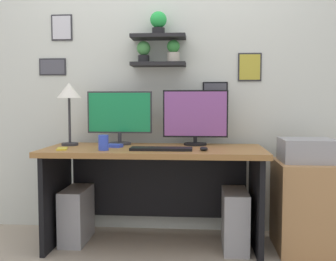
{
  "coord_description": "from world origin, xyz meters",
  "views": [
    {
      "loc": [
        0.35,
        -2.98,
        1.1
      ],
      "look_at": [
        0.1,
        0.05,
        0.88
      ],
      "focal_mm": 43.18,
      "sensor_mm": 36.0,
      "label": 1
    }
  ],
  "objects_px": {
    "desk_lamp": "(69,95)",
    "printer": "(307,150)",
    "keyboard": "(161,149)",
    "computer_mouse": "(204,149)",
    "cell_phone": "(62,149)",
    "drawer_cabinet": "(306,206)",
    "computer_tower_left": "(77,215)",
    "desk": "(155,174)",
    "monitor_left": "(120,116)",
    "water_cup": "(103,143)",
    "monitor_right": "(195,117)",
    "scissors_tray": "(114,146)",
    "computer_tower_right": "(235,220)"
  },
  "relations": [
    {
      "from": "desk_lamp",
      "to": "printer",
      "type": "distance_m",
      "value": 1.86
    },
    {
      "from": "keyboard",
      "to": "computer_mouse",
      "type": "xyz_separation_m",
      "value": [
        0.3,
        -0.01,
        0.01
      ]
    },
    {
      "from": "keyboard",
      "to": "cell_phone",
      "type": "relative_size",
      "value": 3.14
    },
    {
      "from": "drawer_cabinet",
      "to": "computer_tower_left",
      "type": "xyz_separation_m",
      "value": [
        -1.74,
        0.03,
        -0.12
      ]
    },
    {
      "from": "computer_mouse",
      "to": "printer",
      "type": "height_order",
      "value": "printer"
    },
    {
      "from": "drawer_cabinet",
      "to": "desk",
      "type": "bearing_deg",
      "value": 178.43
    },
    {
      "from": "monitor_left",
      "to": "water_cup",
      "type": "bearing_deg",
      "value": -95.26
    },
    {
      "from": "keyboard",
      "to": "cell_phone",
      "type": "height_order",
      "value": "keyboard"
    },
    {
      "from": "desk",
      "to": "monitor_right",
      "type": "distance_m",
      "value": 0.56
    },
    {
      "from": "scissors_tray",
      "to": "drawer_cabinet",
      "type": "relative_size",
      "value": 0.18
    },
    {
      "from": "monitor_right",
      "to": "water_cup",
      "type": "relative_size",
      "value": 4.67
    },
    {
      "from": "cell_phone",
      "to": "computer_tower_left",
      "type": "xyz_separation_m",
      "value": [
        0.04,
        0.2,
        -0.54
      ]
    },
    {
      "from": "scissors_tray",
      "to": "computer_tower_right",
      "type": "relative_size",
      "value": 0.27
    },
    {
      "from": "scissors_tray",
      "to": "computer_tower_right",
      "type": "xyz_separation_m",
      "value": [
        0.91,
        -0.03,
        -0.54
      ]
    },
    {
      "from": "keyboard",
      "to": "computer_tower_left",
      "type": "relative_size",
      "value": 1.05
    },
    {
      "from": "desk",
      "to": "water_cup",
      "type": "distance_m",
      "value": 0.49
    },
    {
      "from": "water_cup",
      "to": "scissors_tray",
      "type": "bearing_deg",
      "value": 80.75
    },
    {
      "from": "desk",
      "to": "keyboard",
      "type": "height_order",
      "value": "keyboard"
    },
    {
      "from": "desk",
      "to": "monitor_right",
      "type": "xyz_separation_m",
      "value": [
        0.3,
        0.16,
        0.44
      ]
    },
    {
      "from": "cell_phone",
      "to": "computer_tower_left",
      "type": "distance_m",
      "value": 0.58
    },
    {
      "from": "monitor_right",
      "to": "water_cup",
      "type": "distance_m",
      "value": 0.78
    },
    {
      "from": "scissors_tray",
      "to": "computer_tower_left",
      "type": "relative_size",
      "value": 0.29
    },
    {
      "from": "drawer_cabinet",
      "to": "printer",
      "type": "distance_m",
      "value": 0.41
    },
    {
      "from": "cell_phone",
      "to": "drawer_cabinet",
      "type": "distance_m",
      "value": 1.84
    },
    {
      "from": "keyboard",
      "to": "desk_lamp",
      "type": "xyz_separation_m",
      "value": [
        -0.75,
        0.26,
        0.39
      ]
    },
    {
      "from": "printer",
      "to": "monitor_left",
      "type": "bearing_deg",
      "value": 172.3
    },
    {
      "from": "drawer_cabinet",
      "to": "computer_tower_left",
      "type": "distance_m",
      "value": 1.75
    },
    {
      "from": "desk",
      "to": "monitor_left",
      "type": "distance_m",
      "value": 0.56
    },
    {
      "from": "keyboard",
      "to": "desk_lamp",
      "type": "relative_size",
      "value": 0.89
    },
    {
      "from": "computer_tower_left",
      "to": "computer_mouse",
      "type": "bearing_deg",
      "value": -11.65
    },
    {
      "from": "desk_lamp",
      "to": "computer_tower_left",
      "type": "relative_size",
      "value": 1.17
    },
    {
      "from": "monitor_left",
      "to": "monitor_right",
      "type": "height_order",
      "value": "monitor_right"
    },
    {
      "from": "desk",
      "to": "cell_phone",
      "type": "bearing_deg",
      "value": -162.51
    },
    {
      "from": "desk",
      "to": "computer_tower_left",
      "type": "height_order",
      "value": "desk"
    },
    {
      "from": "scissors_tray",
      "to": "water_cup",
      "type": "distance_m",
      "value": 0.21
    },
    {
      "from": "computer_mouse",
      "to": "cell_phone",
      "type": "height_order",
      "value": "computer_mouse"
    },
    {
      "from": "desk_lamp",
      "to": "keyboard",
      "type": "bearing_deg",
      "value": -18.92
    },
    {
      "from": "computer_tower_right",
      "to": "computer_mouse",
      "type": "bearing_deg",
      "value": -149.73
    },
    {
      "from": "water_cup",
      "to": "drawer_cabinet",
      "type": "height_order",
      "value": "water_cup"
    },
    {
      "from": "computer_tower_right",
      "to": "computer_tower_left",
      "type": "bearing_deg",
      "value": 176.9
    },
    {
      "from": "computer_mouse",
      "to": "scissors_tray",
      "type": "relative_size",
      "value": 0.75
    },
    {
      "from": "computer_tower_right",
      "to": "desk",
      "type": "bearing_deg",
      "value": 173.2
    },
    {
      "from": "computer_mouse",
      "to": "keyboard",
      "type": "bearing_deg",
      "value": 177.71
    },
    {
      "from": "monitor_right",
      "to": "computer_mouse",
      "type": "xyz_separation_m",
      "value": [
        0.07,
        -0.37,
        -0.21
      ]
    },
    {
      "from": "cell_phone",
      "to": "water_cup",
      "type": "relative_size",
      "value": 1.27
    },
    {
      "from": "water_cup",
      "to": "printer",
      "type": "distance_m",
      "value": 1.48
    },
    {
      "from": "monitor_right",
      "to": "desk",
      "type": "bearing_deg",
      "value": -151.88
    },
    {
      "from": "desk",
      "to": "desk_lamp",
      "type": "height_order",
      "value": "desk_lamp"
    },
    {
      "from": "scissors_tray",
      "to": "computer_tower_left",
      "type": "distance_m",
      "value": 0.63
    },
    {
      "from": "cell_phone",
      "to": "printer",
      "type": "distance_m",
      "value": 1.79
    }
  ]
}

